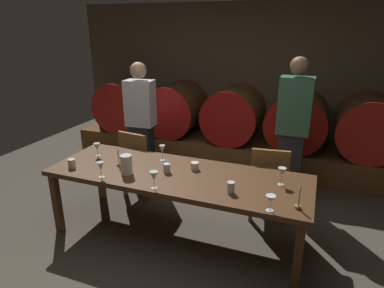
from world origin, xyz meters
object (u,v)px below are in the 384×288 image
object	(u,v)px
wine_barrel_right	(297,120)
wine_glass_center_left	(162,149)
guest_right	(293,130)
wine_glass_far_left	(97,147)
wine_glass_left	(101,167)
wine_barrel_far_left	(127,104)
pitcher	(126,165)
wine_barrel_far_right	(368,126)
cup_far_right	(231,187)
candle_right	(298,202)
wine_glass_center_right	(154,176)
guest_left	(141,122)
cup_center_left	(167,168)
dining_table	(177,179)
candle_left	(119,161)
wine_glass_far_right	(282,172)
cup_far_left	(72,163)
wine_barrel_center	(234,114)
wine_glass_right	(271,200)
chair_right	(269,180)
wine_barrel_left	(177,109)
chair_left	(139,160)
cup_center_right	(195,166)

from	to	relation	value
wine_barrel_right	wine_glass_center_left	xyz separation A→B (m)	(-1.25, -1.89, 0.04)
guest_right	wine_glass_far_left	world-z (taller)	guest_right
wine_barrel_right	wine_glass_left	world-z (taller)	wine_barrel_right
wine_barrel_far_left	pitcher	size ratio (longest dim) A/B	4.45
wine_barrel_far_right	cup_far_right	xyz separation A→B (m)	(-1.29, -2.34, -0.04)
wine_barrel_far_left	candle_right	size ratio (longest dim) A/B	4.26
wine_barrel_right	wine_glass_left	size ratio (longest dim) A/B	5.48
candle_right	wine_glass_center_right	size ratio (longest dim) A/B	1.23
wine_barrel_far_right	wine_glass_far_left	bearing A→B (deg)	-145.10
guest_left	cup_center_left	world-z (taller)	guest_left
wine_glass_left	wine_glass_center_left	distance (m)	0.70
dining_table	wine_glass_far_left	bearing A→B (deg)	174.00
candle_left	wine_glass_far_right	bearing A→B (deg)	5.44
guest_left	wine_glass_center_left	xyz separation A→B (m)	(0.74, -0.86, -0.00)
guest_left	cup_far_left	distance (m)	1.37
dining_table	wine_glass_center_right	xyz separation A→B (m)	(-0.06, -0.37, 0.18)
wine_barrel_center	wine_glass_right	bearing A→B (deg)	-69.57
candle_right	wine_glass_left	world-z (taller)	candle_right
candle_left	candle_right	distance (m)	1.83
dining_table	chair_right	distance (m)	1.07
candle_right	wine_glass_right	size ratio (longest dim) A/B	1.51
wine_barrel_left	wine_glass_right	xyz separation A→B (m)	(1.90, -2.52, 0.01)
wine_barrel_right	wine_glass_right	distance (m)	2.52
wine_barrel_far_left	chair_left	world-z (taller)	wine_barrel_far_left
cup_far_left	chair_left	bearing A→B (deg)	74.64
wine_glass_far_left	wine_glass_left	distance (m)	0.59
guest_right	wine_glass_right	distance (m)	1.62
cup_far_right	wine_glass_left	bearing A→B (deg)	-173.41
cup_center_right	cup_far_right	distance (m)	0.59
guest_right	wine_glass_far_right	xyz separation A→B (m)	(0.02, -1.12, -0.07)
wine_glass_center_right	cup_far_left	world-z (taller)	wine_glass_center_right
chair_right	cup_center_left	distance (m)	1.18
wine_glass_left	cup_far_left	distance (m)	0.44
wine_glass_left	cup_center_right	bearing A→B (deg)	32.96
guest_right	pitcher	xyz separation A→B (m)	(-1.43, -1.42, -0.10)
wine_glass_center_left	wine_barrel_right	bearing A→B (deg)	56.51
wine_glass_right	cup_center_right	bearing A→B (deg)	147.28
chair_left	cup_far_left	xyz separation A→B (m)	(-0.25, -0.91, 0.28)
wine_glass_left	cup_far_right	xyz separation A→B (m)	(1.24, 0.14, -0.06)
wine_barrel_center	wine_glass_center_left	size ratio (longest dim) A/B	4.98
wine_glass_right	guest_left	bearing A→B (deg)	143.11
wine_glass_far_left	wine_glass_center_right	world-z (taller)	wine_glass_center_right
chair_left	cup_center_right	distance (m)	1.10
cup_center_right	cup_far_right	size ratio (longest dim) A/B	0.80
wine_barrel_far_left	cup_far_left	xyz separation A→B (m)	(0.81, -2.39, -0.05)
wine_barrel_far_left	wine_barrel_left	distance (m)	0.94
wine_barrel_center	dining_table	xyz separation A→B (m)	(-0.03, -2.13, -0.15)
wine_barrel_far_left	chair_left	distance (m)	1.86
chair_left	pitcher	xyz separation A→B (m)	(0.36, -0.83, 0.33)
wine_glass_right	dining_table	bearing A→B (deg)	158.27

